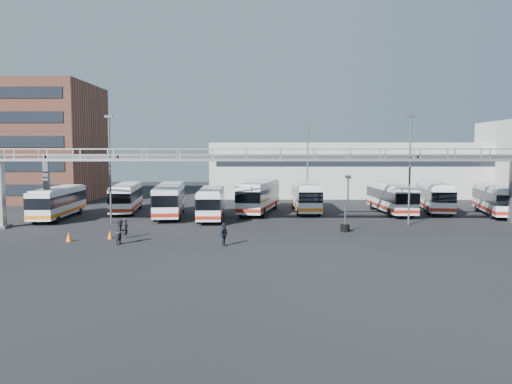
{
  "coord_description": "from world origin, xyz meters",
  "views": [
    {
      "loc": [
        -1.73,
        -39.0,
        6.96
      ],
      "look_at": [
        -2.16,
        6.0,
        3.17
      ],
      "focal_mm": 35.0,
      "sensor_mm": 36.0,
      "label": 1
    }
  ],
  "objects_px": {
    "bus_0": "(58,201)",
    "bus_4": "(259,196)",
    "bus_2": "(170,199)",
    "bus_8": "(434,196)",
    "pedestrian_b": "(121,232)",
    "cone_left": "(69,237)",
    "bus_1": "(127,197)",
    "bus_3": "(211,202)",
    "pedestrian_a": "(126,228)",
    "light_pole_left": "(110,163)",
    "bus_5": "(306,196)",
    "cone_right": "(110,235)",
    "bus_9": "(495,199)",
    "light_pole_mid": "(410,164)",
    "pedestrian_d": "(224,235)",
    "bus_7": "(391,197)",
    "light_pole_back": "(308,160)",
    "tire_stack": "(345,227)"
  },
  "relations": [
    {
      "from": "bus_8",
      "to": "cone_left",
      "type": "distance_m",
      "value": 39.02
    },
    {
      "from": "light_pole_mid",
      "to": "bus_8",
      "type": "relative_size",
      "value": 0.91
    },
    {
      "from": "bus_1",
      "to": "cone_left",
      "type": "distance_m",
      "value": 18.02
    },
    {
      "from": "bus_5",
      "to": "bus_0",
      "type": "bearing_deg",
      "value": -167.26
    },
    {
      "from": "cone_right",
      "to": "tire_stack",
      "type": "relative_size",
      "value": 0.29
    },
    {
      "from": "bus_3",
      "to": "bus_9",
      "type": "bearing_deg",
      "value": 3.84
    },
    {
      "from": "pedestrian_a",
      "to": "cone_right",
      "type": "relative_size",
      "value": 2.39
    },
    {
      "from": "bus_3",
      "to": "tire_stack",
      "type": "relative_size",
      "value": 4.57
    },
    {
      "from": "bus_0",
      "to": "cone_right",
      "type": "xyz_separation_m",
      "value": [
        8.74,
        -11.51,
        -1.43
      ]
    },
    {
      "from": "bus_0",
      "to": "pedestrian_b",
      "type": "height_order",
      "value": "bus_0"
    },
    {
      "from": "bus_5",
      "to": "bus_7",
      "type": "xyz_separation_m",
      "value": [
        9.23,
        -1.33,
        -0.0
      ]
    },
    {
      "from": "bus_2",
      "to": "bus_9",
      "type": "relative_size",
      "value": 1.04
    },
    {
      "from": "light_pole_mid",
      "to": "pedestrian_a",
      "type": "relative_size",
      "value": 6.54
    },
    {
      "from": "cone_right",
      "to": "bus_3",
      "type": "bearing_deg",
      "value": 59.01
    },
    {
      "from": "bus_7",
      "to": "pedestrian_b",
      "type": "bearing_deg",
      "value": -146.09
    },
    {
      "from": "bus_1",
      "to": "bus_7",
      "type": "distance_m",
      "value": 29.38
    },
    {
      "from": "bus_0",
      "to": "pedestrian_b",
      "type": "relative_size",
      "value": 5.71
    },
    {
      "from": "bus_5",
      "to": "cone_right",
      "type": "relative_size",
      "value": 16.71
    },
    {
      "from": "bus_0",
      "to": "bus_4",
      "type": "relative_size",
      "value": 0.89
    },
    {
      "from": "cone_right",
      "to": "pedestrian_d",
      "type": "bearing_deg",
      "value": -17.67
    },
    {
      "from": "bus_2",
      "to": "bus_8",
      "type": "bearing_deg",
      "value": 2.98
    },
    {
      "from": "bus_2",
      "to": "bus_3",
      "type": "xyz_separation_m",
      "value": [
        4.53,
        -1.71,
        -0.15
      ]
    },
    {
      "from": "bus_7",
      "to": "pedestrian_a",
      "type": "bearing_deg",
      "value": -150.67
    },
    {
      "from": "light_pole_left",
      "to": "light_pole_mid",
      "type": "height_order",
      "value": "same"
    },
    {
      "from": "tire_stack",
      "to": "bus_5",
      "type": "bearing_deg",
      "value": 98.65
    },
    {
      "from": "light_pole_left",
      "to": "bus_8",
      "type": "height_order",
      "value": "light_pole_left"
    },
    {
      "from": "light_pole_left",
      "to": "bus_0",
      "type": "bearing_deg",
      "value": 153.29
    },
    {
      "from": "bus_2",
      "to": "pedestrian_d",
      "type": "xyz_separation_m",
      "value": [
        6.87,
        -16.03,
        -1.02
      ]
    },
    {
      "from": "bus_8",
      "to": "cone_left",
      "type": "bearing_deg",
      "value": -142.6
    },
    {
      "from": "light_pole_left",
      "to": "bus_7",
      "type": "xyz_separation_m",
      "value": [
        28.61,
        7.75,
        -3.9
      ]
    },
    {
      "from": "light_pole_mid",
      "to": "light_pole_back",
      "type": "height_order",
      "value": "same"
    },
    {
      "from": "bus_3",
      "to": "pedestrian_a",
      "type": "height_order",
      "value": "bus_3"
    },
    {
      "from": "light_pole_mid",
      "to": "cone_right",
      "type": "height_order",
      "value": "light_pole_mid"
    },
    {
      "from": "pedestrian_d",
      "to": "cone_right",
      "type": "height_order",
      "value": "pedestrian_d"
    },
    {
      "from": "bus_4",
      "to": "bus_5",
      "type": "height_order",
      "value": "bus_4"
    },
    {
      "from": "bus_3",
      "to": "pedestrian_a",
      "type": "bearing_deg",
      "value": -119.59
    },
    {
      "from": "light_pole_left",
      "to": "bus_0",
      "type": "distance_m",
      "value": 8.13
    },
    {
      "from": "bus_1",
      "to": "pedestrian_d",
      "type": "distance_m",
      "value": 23.26
    },
    {
      "from": "bus_8",
      "to": "bus_2",
      "type": "bearing_deg",
      "value": -162.69
    },
    {
      "from": "bus_9",
      "to": "cone_left",
      "type": "relative_size",
      "value": 14.84
    },
    {
      "from": "bus_2",
      "to": "bus_7",
      "type": "height_order",
      "value": "bus_2"
    },
    {
      "from": "light_pole_mid",
      "to": "bus_4",
      "type": "xyz_separation_m",
      "value": [
        -13.92,
        9.12,
        -3.8
      ]
    },
    {
      "from": "light_pole_mid",
      "to": "cone_right",
      "type": "relative_size",
      "value": 15.66
    },
    {
      "from": "light_pole_mid",
      "to": "bus_9",
      "type": "distance_m",
      "value": 14.11
    },
    {
      "from": "bus_7",
      "to": "bus_8",
      "type": "xyz_separation_m",
      "value": [
        5.23,
        1.43,
        0.01
      ]
    },
    {
      "from": "bus_2",
      "to": "bus_8",
      "type": "relative_size",
      "value": 1.01
    },
    {
      "from": "bus_1",
      "to": "pedestrian_a",
      "type": "height_order",
      "value": "bus_1"
    },
    {
      "from": "pedestrian_a",
      "to": "pedestrian_d",
      "type": "height_order",
      "value": "pedestrian_d"
    },
    {
      "from": "bus_8",
      "to": "cone_left",
      "type": "relative_size",
      "value": 15.23
    },
    {
      "from": "bus_9",
      "to": "cone_left",
      "type": "height_order",
      "value": "bus_9"
    }
  ]
}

